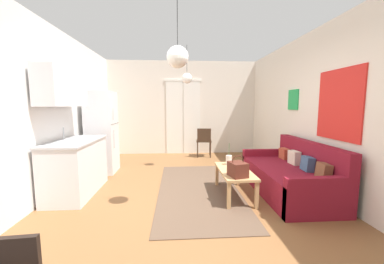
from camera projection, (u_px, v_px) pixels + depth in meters
name	position (u px, v px, depth m)	size (l,w,h in m)	color
ground_plane	(189.00, 206.00, 3.47)	(4.96, 7.80, 0.10)	brown
wall_back	(183.00, 108.00, 6.92)	(4.56, 0.13, 2.76)	silver
wall_right	(337.00, 111.00, 3.45)	(0.12, 7.40, 2.76)	silver
wall_left	(27.00, 111.00, 3.16)	(0.12, 7.40, 2.76)	white
area_rug	(198.00, 189.00, 4.00)	(1.35, 2.97, 0.01)	brown
couch	(291.00, 177.00, 3.82)	(0.94, 1.93, 0.86)	maroon
coffee_table	(235.00, 173.00, 3.69)	(0.48, 1.05, 0.43)	tan
bamboo_vase	(229.00, 160.00, 4.00)	(0.11, 0.11, 0.38)	beige
handbag	(238.00, 169.00, 3.33)	(0.28, 0.31, 0.31)	#512319
refrigerator	(102.00, 132.00, 4.96)	(0.58, 0.62, 1.75)	white
kitchen_counter	(73.00, 148.00, 3.75)	(0.63, 1.31, 2.04)	silver
accent_chair	(204.00, 140.00, 6.46)	(0.46, 0.44, 0.82)	#382619
pendant_lamp_near	(178.00, 57.00, 2.90)	(0.28, 0.28, 0.83)	black
pendant_lamp_far	(187.00, 78.00, 5.05)	(0.23, 0.23, 0.82)	black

